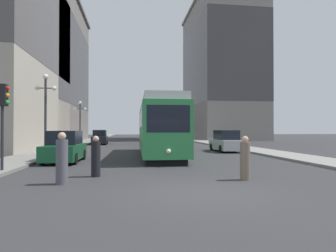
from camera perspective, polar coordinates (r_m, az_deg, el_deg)
The scene contains 16 objects.
ground_plane at distance 9.07m, azimuth 7.08°, elevation -12.77°, with size 200.00×200.00×0.00m, color #303033.
sidewalk_left at distance 49.04m, azimuth -15.10°, elevation -2.77°, with size 2.86×120.00×0.15m, color gray.
sidewalk_right at distance 49.83m, azimuth 5.18°, elevation -2.75°, with size 2.86×120.00×0.15m, color gray.
streetcar at distance 21.25m, azimuth -1.87°, elevation -0.12°, with size 2.89×13.29×3.89m.
transit_bus at distance 38.55m, azimuth -0.21°, elevation -0.59°, with size 2.70×12.60×3.45m.
parked_car_left_near at distance 18.04m, azimuth -19.51°, elevation -3.99°, with size 1.95×4.26×1.82m.
parked_car_left_mid at distance 38.01m, azimuth -13.16°, elevation -2.23°, with size 1.99×4.72×1.82m.
parked_car_right_far at distance 25.58m, azimuth 11.22°, elevation -3.01°, with size 1.94×4.60×1.82m.
pedestrian_crossing_near at distance 10.83m, azimuth -20.01°, elevation -6.25°, with size 0.40×0.40×1.80m.
pedestrian_crossing_far at distance 12.14m, azimuth -13.91°, elevation -6.01°, with size 0.37×0.37×1.64m.
pedestrian_on_sidewalk at distance 11.39m, azimuth 14.82°, elevation -6.34°, with size 0.37×0.37×1.65m.
traffic_light_near_left at distance 14.47m, azimuth -29.55°, elevation 3.77°, with size 0.47×0.36×3.70m.
lamp_post_left_near at distance 21.44m, azimuth -22.80°, elevation 4.37°, with size 1.41×0.36×5.50m.
lamp_post_left_far at distance 34.96m, azimuth -16.79°, elevation 1.94°, with size 1.41×0.36×4.99m.
building_left_corner at distance 48.64m, azimuth -23.85°, elevation 10.47°, with size 11.75×24.34×21.85m.
building_right_corner at distance 60.09m, azimuth 10.24°, elevation 10.67°, with size 11.83×21.96×26.58m.
Camera 1 is at (-2.23, -8.58, 1.90)m, focal length 31.22 mm.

